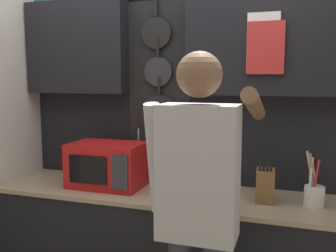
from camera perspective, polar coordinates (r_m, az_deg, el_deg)
name	(u,v)px	position (r m, az deg, el deg)	size (l,w,h in m)	color
back_wall_unit	(179,93)	(2.73, 1.63, 5.06)	(2.98, 0.23, 2.51)	black
microwave	(107,165)	(2.72, -9.26, -5.86)	(0.52, 0.35, 0.31)	red
knife_block	(265,185)	(2.44, 14.59, -8.76)	(0.12, 0.16, 0.28)	brown
utensil_crock	(314,193)	(2.45, 21.35, -9.53)	(0.12, 0.12, 0.34)	white
person	(199,198)	(1.87, 4.69, -10.92)	(0.54, 0.69, 1.78)	#383842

